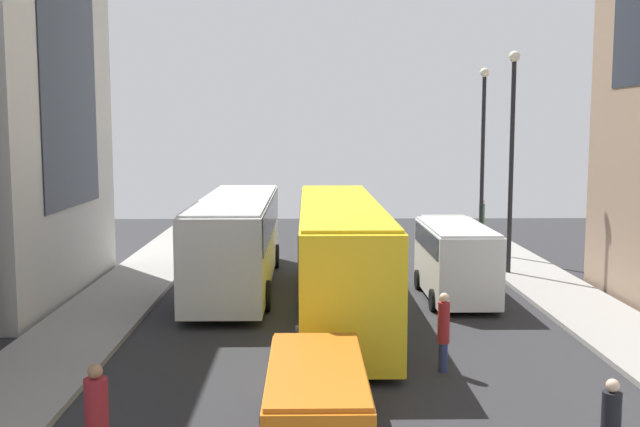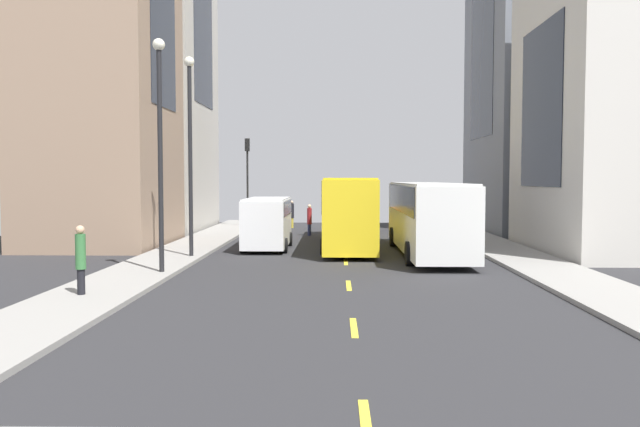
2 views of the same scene
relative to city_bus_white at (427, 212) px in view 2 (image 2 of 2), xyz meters
The scene contains 23 objects.
ground_plane 4.34m from the city_bus_white, ahead, with size 42.40×42.40×0.00m, color #28282B.
sidewalk_west 4.39m from the city_bus_white, behind, with size 2.89×44.00×0.15m, color gray.
sidewalk_east 11.75m from the city_bus_white, ahead, with size 2.89×44.00×0.15m, color gray.
lane_stripe_0 21.78m from the city_bus_white, 79.82° to the right, with size 0.16×2.00×0.01m, color yellow.
lane_stripe_1 15.94m from the city_bus_white, 75.98° to the right, with size 0.16×2.00×0.01m, color yellow.
lane_stripe_2 10.30m from the city_bus_white, 67.71° to the right, with size 0.16×2.00×0.01m, color yellow.
lane_stripe_3 5.47m from the city_bus_white, 41.13° to the right, with size 0.16×2.00×0.01m, color yellow.
lane_stripe_4 5.07m from the city_bus_white, 34.71° to the left, with size 0.16×2.00×0.01m, color yellow.
lane_stripe_5 9.67m from the city_bus_white, 66.12° to the left, with size 0.16×2.00×0.01m, color yellow.
lane_stripe_6 15.28m from the city_bus_white, 75.35° to the left, with size 0.16×2.00×0.01m, color yellow.
lane_stripe_7 21.10m from the city_bus_white, 79.49° to the left, with size 0.16×2.00×0.01m, color yellow.
building_west_0 20.40m from the city_bus_white, 122.19° to the right, with size 6.50×11.77×28.05m.
city_bus_white is the anchor object (origin of this frame).
streetcar_yellow 5.47m from the city_bus_white, 48.42° to the right, with size 2.70×13.74×3.59m.
delivery_van_white 8.01m from the city_bus_white, 15.80° to the right, with size 2.25×5.28×2.58m.
car_orange_0 14.22m from the city_bus_white, 78.76° to the right, with size 2.00×4.49×1.52m.
pedestrian_crossing_near 16.18m from the city_bus_white, 92.36° to the right, with size 0.36×0.36×2.29m.
pedestrian_walking_far 17.69m from the city_bus_white, 65.22° to the right, with size 0.31×0.31×1.97m.
pedestrian_crossing_mid 16.31m from the city_bus_white, 43.74° to the left, with size 0.30×0.30×2.04m.
pedestrian_waiting_curb 11.49m from the city_bus_white, 59.05° to the right, with size 0.29×0.29×1.95m.
traffic_light_near_corner 19.05m from the city_bus_white, 56.09° to the right, with size 0.32×0.44×6.24m.
streetlamp_near 12.95m from the city_bus_white, 31.99° to the left, with size 0.44×0.44×8.45m.
streetlamp_far 11.30m from the city_bus_white, ahead, with size 0.44×0.44×8.71m.
Camera 2 is at (0.45, 30.13, 3.58)m, focal length 35.92 mm.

